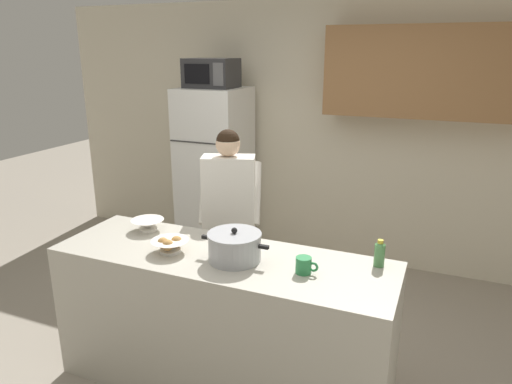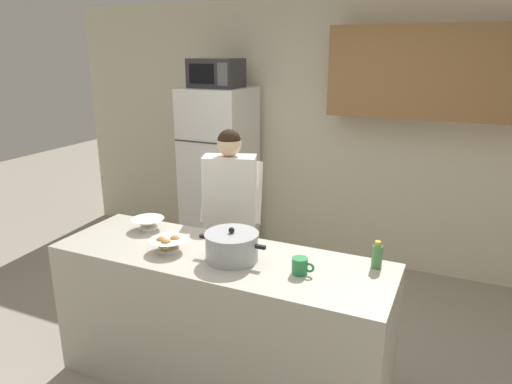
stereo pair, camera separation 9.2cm
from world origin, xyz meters
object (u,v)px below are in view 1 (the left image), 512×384
object	(u,v)px
empty_bowl	(148,224)
bottle_near_edge	(380,253)
microwave	(211,73)
coffee_mug	(304,265)
person_near_pot	(229,206)
cooking_pot	(235,247)
refrigerator	(215,174)
bread_bowl	(170,245)

from	to	relation	value
empty_bowl	bottle_near_edge	distance (m)	1.57
microwave	bottle_near_edge	distance (m)	2.66
microwave	coffee_mug	world-z (taller)	microwave
person_near_pot	cooking_pot	xyz separation A→B (m)	(0.41, -0.76, 0.04)
refrigerator	microwave	xyz separation A→B (m)	(0.00, -0.02, 1.02)
bread_bowl	bottle_near_edge	xyz separation A→B (m)	(1.22, 0.31, 0.03)
empty_bowl	bottle_near_edge	xyz separation A→B (m)	(1.57, 0.05, 0.03)
refrigerator	microwave	world-z (taller)	microwave
person_near_pot	coffee_mug	bearing A→B (deg)	-42.48
cooking_pot	empty_bowl	xyz separation A→B (m)	(-0.76, 0.20, -0.04)
refrigerator	cooking_pot	world-z (taller)	refrigerator
cooking_pot	bread_bowl	xyz separation A→B (m)	(-0.42, -0.06, -0.04)
refrigerator	bread_bowl	bearing A→B (deg)	-70.21
person_near_pot	coffee_mug	distance (m)	1.14
coffee_mug	bottle_near_edge	xyz separation A→B (m)	(0.37, 0.25, 0.03)
microwave	cooking_pot	xyz separation A→B (m)	(1.11, -1.85, -0.90)
refrigerator	coffee_mug	world-z (taller)	refrigerator
empty_bowl	bread_bowl	bearing A→B (deg)	-36.39
bread_bowl	bottle_near_edge	bearing A→B (deg)	14.04
coffee_mug	cooking_pot	bearing A→B (deg)	179.36
empty_bowl	bottle_near_edge	bearing A→B (deg)	1.94
empty_bowl	refrigerator	bearing A→B (deg)	101.84
microwave	empty_bowl	bearing A→B (deg)	-78.00
coffee_mug	bottle_near_edge	size ratio (longest dim) A/B	0.80
microwave	bread_bowl	world-z (taller)	microwave
person_near_pot	coffee_mug	size ratio (longest dim) A/B	11.95
person_near_pot	coffee_mug	xyz separation A→B (m)	(0.84, -0.77, 0.00)
person_near_pot	bread_bowl	bearing A→B (deg)	-90.68
cooking_pot	bottle_near_edge	size ratio (longest dim) A/B	2.66
cooking_pot	empty_bowl	size ratio (longest dim) A/B	1.91
cooking_pot	coffee_mug	distance (m)	0.43
coffee_mug	bottle_near_edge	world-z (taller)	bottle_near_edge
cooking_pot	bread_bowl	bearing A→B (deg)	-172.27
bread_bowl	empty_bowl	world-z (taller)	bread_bowl
person_near_pot	bread_bowl	xyz separation A→B (m)	(-0.01, -0.82, 0.00)
coffee_mug	bread_bowl	distance (m)	0.85
bread_bowl	coffee_mug	bearing A→B (deg)	3.48
microwave	empty_bowl	distance (m)	1.94
refrigerator	person_near_pot	distance (m)	1.32
microwave	bottle_near_edge	xyz separation A→B (m)	(1.92, -1.60, -0.90)
microwave	coffee_mug	xyz separation A→B (m)	(1.54, -1.86, -0.94)
microwave	bottle_near_edge	bearing A→B (deg)	-39.92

